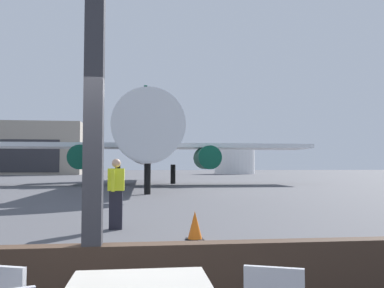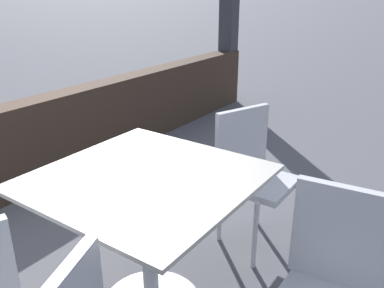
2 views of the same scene
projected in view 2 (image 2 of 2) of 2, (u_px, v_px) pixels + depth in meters
The scene contains 3 objects.
dining_table at pixel (148, 225), 1.97m from camera, with size 0.96×0.96×0.77m.
cafe_chair_window_left at pixel (251, 167), 2.56m from camera, with size 0.49×0.49×0.88m.
cafe_chair_window_right at pixel (334, 282), 1.57m from camera, with size 0.42×0.42×0.89m.
Camera 2 is at (-0.76, -2.86, 1.60)m, focal length 38.08 mm.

